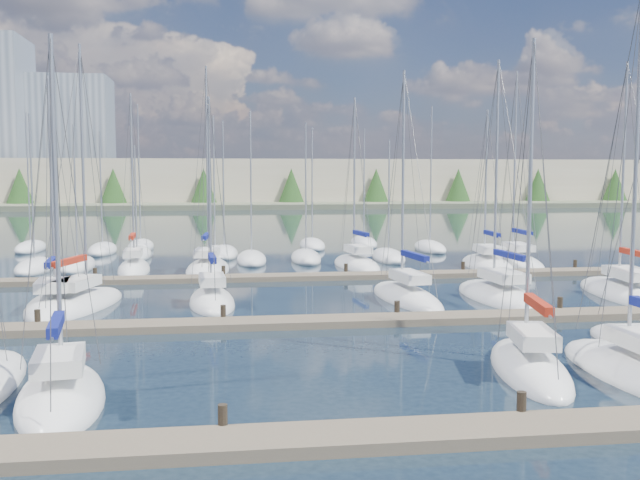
{
  "coord_description": "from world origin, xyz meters",
  "views": [
    {
      "loc": [
        -3.89,
        -14.94,
        6.68
      ],
      "look_at": [
        0.0,
        14.0,
        4.0
      ],
      "focal_mm": 40.0,
      "sensor_mm": 36.0,
      "label": 1
    }
  ],
  "objects": [
    {
      "name": "ground",
      "position": [
        0.0,
        60.0,
        0.0
      ],
      "size": [
        400.0,
        400.0,
        0.0
      ],
      "primitive_type": "plane",
      "color": "#1B2936",
      "rests_on": "ground"
    },
    {
      "name": "dock_near",
      "position": [
        0.0,
        2.01,
        0.15
      ],
      "size": [
        44.0,
        1.93,
        1.1
      ],
      "color": "#6B5E4C",
      "rests_on": "ground"
    },
    {
      "name": "dock_mid",
      "position": [
        0.0,
        16.01,
        0.15
      ],
      "size": [
        44.0,
        1.93,
        1.1
      ],
      "color": "#6B5E4C",
      "rests_on": "ground"
    },
    {
      "name": "dock_far",
      "position": [
        0.0,
        30.01,
        0.15
      ],
      "size": [
        44.0,
        1.93,
        1.1
      ],
      "color": "#6B5E4C",
      "rests_on": "ground"
    },
    {
      "name": "sailboat_m",
      "position": [
        17.94,
        21.21,
        0.17
      ],
      "size": [
        4.05,
        10.18,
        13.58
      ],
      "rotation": [
        0.0,
        0.0,
        -0.1
      ],
      "color": "white",
      "rests_on": "ground"
    },
    {
      "name": "sailboat_d",
      "position": [
        6.26,
        7.45,
        0.19
      ],
      "size": [
        3.5,
        7.43,
        11.95
      ],
      "rotation": [
        0.0,
        0.0,
        -0.18
      ],
      "color": "white",
      "rests_on": "ground"
    },
    {
      "name": "sailboat_n",
      "position": [
        -10.15,
        35.25,
        0.2
      ],
      "size": [
        2.52,
        7.18,
        12.98
      ],
      "rotation": [
        0.0,
        0.0,
        0.05
      ],
      "color": "white",
      "rests_on": "ground"
    },
    {
      "name": "sailboat_r",
      "position": [
        17.75,
        35.65,
        0.19
      ],
      "size": [
        3.32,
        9.51,
        15.11
      ],
      "rotation": [
        0.0,
        0.0,
        -0.06
      ],
      "color": "white",
      "rests_on": "ground"
    },
    {
      "name": "sailboat_e",
      "position": [
        9.61,
        6.36,
        0.18
      ],
      "size": [
        2.97,
        8.65,
        13.61
      ],
      "rotation": [
        0.0,
        0.0,
        0.02
      ],
      "color": "white",
      "rests_on": "ground"
    },
    {
      "name": "sailboat_p",
      "position": [
        5.59,
        35.59,
        0.19
      ],
      "size": [
        3.44,
        7.84,
        12.99
      ],
      "rotation": [
        0.0,
        0.0,
        0.12
      ],
      "color": "white",
      "rests_on": "ground"
    },
    {
      "name": "sailboat_j",
      "position": [
        -4.58,
        21.7,
        0.19
      ],
      "size": [
        2.76,
        6.72,
        11.4
      ],
      "rotation": [
        0.0,
        0.0,
        0.07
      ],
      "color": "white",
      "rests_on": "ground"
    },
    {
      "name": "sailboat_k",
      "position": [
        5.66,
        21.54,
        0.19
      ],
      "size": [
        3.26,
        8.65,
        12.9
      ],
      "rotation": [
        0.0,
        0.0,
        0.12
      ],
      "color": "white",
      "rests_on": "ground"
    },
    {
      "name": "sailboat_h",
      "position": [
        -12.24,
        21.01,
        0.18
      ],
      "size": [
        3.57,
        7.43,
        12.22
      ],
      "rotation": [
        0.0,
        0.0,
        0.12
      ],
      "color": "white",
      "rests_on": "ground"
    },
    {
      "name": "sailboat_q",
      "position": [
        14.98,
        34.32,
        0.17
      ],
      "size": [
        3.6,
        8.56,
        12.11
      ],
      "rotation": [
        0.0,
        0.0,
        -0.08
      ],
      "color": "white",
      "rests_on": "ground"
    },
    {
      "name": "sailboat_l",
      "position": [
        10.71,
        21.25,
        0.17
      ],
      "size": [
        3.37,
        9.13,
        13.52
      ],
      "rotation": [
        0.0,
        0.0,
        0.05
      ],
      "color": "white",
      "rests_on": "ground"
    },
    {
      "name": "sailboat_c",
      "position": [
        -8.72,
        6.28,
        0.18
      ],
      "size": [
        3.43,
        6.98,
        11.48
      ],
      "rotation": [
        0.0,
        0.0,
        0.14
      ],
      "color": "white",
      "rests_on": "ground"
    },
    {
      "name": "sailboat_i",
      "position": [
        -11.08,
        21.54,
        0.19
      ],
      "size": [
        4.49,
        8.83,
        13.89
      ],
      "rotation": [
        0.0,
        0.0,
        -0.26
      ],
      "color": "white",
      "rests_on": "ground"
    },
    {
      "name": "sailboat_o",
      "position": [
        -5.08,
        34.71,
        0.19
      ],
      "size": [
        3.47,
        8.16,
        14.87
      ],
      "rotation": [
        0.0,
        0.0,
        -0.07
      ],
      "color": "white",
      "rests_on": "ground"
    },
    {
      "name": "distant_boats",
      "position": [
        -4.34,
        43.76,
        0.29
      ],
      "size": [
        36.93,
        20.75,
        13.3
      ],
      "color": "#9EA0A5",
      "rests_on": "ground"
    },
    {
      "name": "shoreline",
      "position": [
        -13.29,
        149.77,
        7.44
      ],
      "size": [
        400.0,
        60.0,
        38.0
      ],
      "color": "#666B51",
      "rests_on": "ground"
    }
  ]
}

